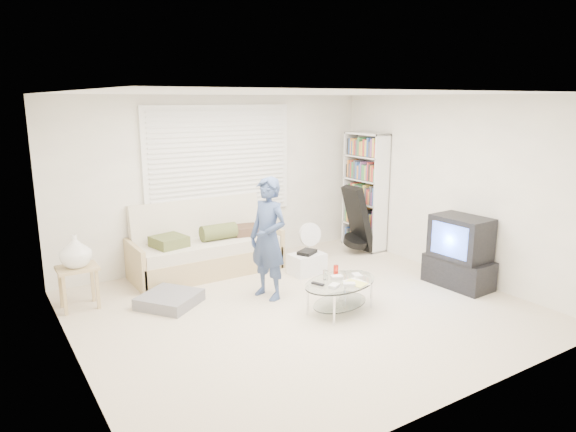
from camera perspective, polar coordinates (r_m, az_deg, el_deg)
ground at (r=6.19m, az=1.67°, el=-10.34°), size 5.00×5.00×0.00m
room_shell at (r=6.15m, az=-0.74°, el=5.29°), size 5.02×4.52×2.51m
window_blinds at (r=7.67m, az=-7.55°, el=6.09°), size 2.32×0.08×1.62m
futon_sofa at (r=7.45m, az=-9.13°, el=-3.68°), size 2.11×0.85×1.03m
grey_floor_pillow at (r=6.45m, az=-13.01°, el=-9.03°), size 0.88×0.88×0.14m
side_table at (r=6.50m, az=-22.52°, el=-3.96°), size 0.46×0.37×0.90m
bookshelf at (r=8.54m, az=8.51°, el=2.72°), size 0.30×0.80×1.91m
guitar_case at (r=8.29m, az=7.75°, el=-0.88°), size 0.46×0.41×1.08m
floor_fan at (r=7.87m, az=2.30°, el=-2.52°), size 0.37×0.25×0.61m
storage_bin at (r=7.36m, az=2.12°, el=-5.24°), size 0.50×0.36×0.34m
tv_unit at (r=7.16m, az=18.52°, el=-3.88°), size 0.52×0.89×0.95m
coffee_table at (r=6.06m, az=5.85°, el=-7.85°), size 1.12×0.85×0.49m
standing_person at (r=6.33m, az=-2.22°, el=-2.51°), size 0.50×0.64×1.53m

